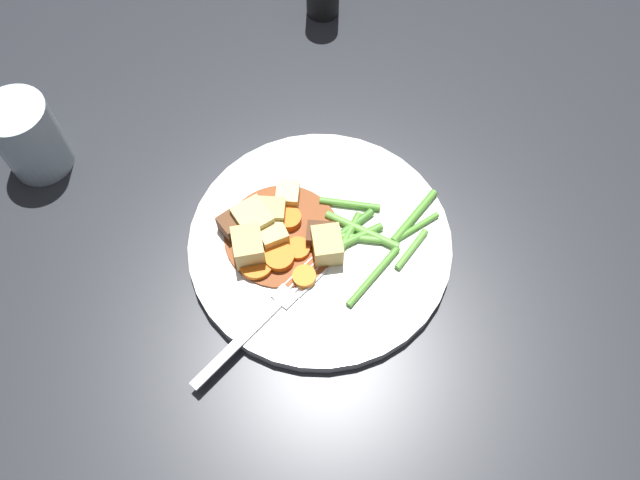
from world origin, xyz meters
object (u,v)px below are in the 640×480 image
(carrot_slice_0, at_px, (298,249))
(carrot_slice_1, at_px, (279,258))
(carrot_slice_2, at_px, (256,264))
(potato_chunk_4, at_px, (273,236))
(potato_chunk_0, at_px, (253,221))
(potato_chunk_3, at_px, (288,196))
(potato_chunk_5, at_px, (327,245))
(water_glass, at_px, (28,137))
(fork, at_px, (263,318))
(meat_chunk_0, at_px, (233,223))
(potato_chunk_2, at_px, (248,247))
(dinner_plate, at_px, (320,243))
(meat_chunk_1, at_px, (319,234))
(potato_chunk_1, at_px, (271,214))
(carrot_slice_3, at_px, (304,277))
(carrot_slice_4, at_px, (289,219))

(carrot_slice_0, height_order, carrot_slice_1, carrot_slice_1)
(carrot_slice_2, distance_m, potato_chunk_4, 0.03)
(carrot_slice_2, xyz_separation_m, potato_chunk_0, (0.01, -0.04, 0.01))
(potato_chunk_3, distance_m, potato_chunk_5, 0.08)
(carrot_slice_2, bearing_deg, water_glass, -21.55)
(potato_chunk_0, xyz_separation_m, potato_chunk_5, (-0.08, 0.02, -0.00))
(carrot_slice_2, distance_m, fork, 0.06)
(fork, bearing_deg, potato_chunk_3, -91.27)
(potato_chunk_0, relative_size, meat_chunk_0, 1.38)
(potato_chunk_2, bearing_deg, potato_chunk_4, -139.61)
(dinner_plate, height_order, meat_chunk_1, meat_chunk_1)
(potato_chunk_4, xyz_separation_m, meat_chunk_1, (-0.05, -0.01, -0.00))
(potato_chunk_1, relative_size, meat_chunk_0, 1.13)
(carrot_slice_1, bearing_deg, fork, 85.34)
(potato_chunk_4, bearing_deg, potato_chunk_3, -97.70)
(carrot_slice_2, xyz_separation_m, potato_chunk_4, (-0.01, -0.03, 0.01))
(potato_chunk_4, distance_m, meat_chunk_0, 0.05)
(carrot_slice_1, distance_m, potato_chunk_1, 0.05)
(meat_chunk_0, xyz_separation_m, meat_chunk_1, (-0.09, 0.00, -0.00))
(carrot_slice_3, bearing_deg, carrot_slice_2, -8.72)
(carrot_slice_1, distance_m, meat_chunk_0, 0.06)
(dinner_plate, relative_size, carrot_slice_3, 11.50)
(potato_chunk_4, xyz_separation_m, potato_chunk_5, (-0.06, 0.01, 0.00))
(carrot_slice_4, height_order, potato_chunk_0, potato_chunk_0)
(potato_chunk_5, bearing_deg, water_glass, -13.40)
(carrot_slice_3, xyz_separation_m, meat_chunk_0, (0.08, -0.05, 0.01))
(potato_chunk_3, xyz_separation_m, fork, (0.00, 0.14, -0.01))
(carrot_slice_1, height_order, carrot_slice_4, same)
(carrot_slice_3, bearing_deg, water_glass, -19.63)
(potato_chunk_2, bearing_deg, carrot_slice_1, 176.01)
(potato_chunk_2, xyz_separation_m, potato_chunk_3, (-0.03, -0.07, -0.01))
(carrot_slice_2, xyz_separation_m, potato_chunk_1, (-0.01, -0.06, 0.01))
(carrot_slice_0, bearing_deg, potato_chunk_5, -174.66)
(carrot_slice_0, height_order, potato_chunk_3, potato_chunk_3)
(water_glass, bearing_deg, potato_chunk_4, 165.00)
(potato_chunk_0, height_order, potato_chunk_4, potato_chunk_0)
(carrot_slice_0, relative_size, potato_chunk_1, 0.87)
(dinner_plate, distance_m, meat_chunk_0, 0.09)
(carrot_slice_0, relative_size, potato_chunk_0, 0.71)
(carrot_slice_2, bearing_deg, potato_chunk_4, -112.84)
(potato_chunk_1, height_order, fork, potato_chunk_1)
(carrot_slice_0, bearing_deg, carrot_slice_3, 109.73)
(meat_chunk_1, bearing_deg, carrot_slice_3, 79.92)
(carrot_slice_2, distance_m, potato_chunk_2, 0.02)
(potato_chunk_2, xyz_separation_m, potato_chunk_5, (-0.08, -0.01, -0.00))
(carrot_slice_0, xyz_separation_m, carrot_slice_1, (0.02, 0.01, 0.00))
(meat_chunk_1, bearing_deg, potato_chunk_2, 22.65)
(potato_chunk_5, height_order, meat_chunk_1, potato_chunk_5)
(potato_chunk_2, height_order, potato_chunk_5, potato_chunk_2)
(dinner_plate, xyz_separation_m, carrot_slice_3, (0.01, 0.05, 0.01))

